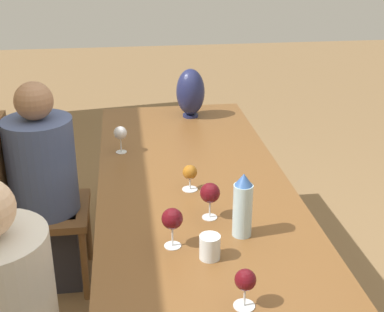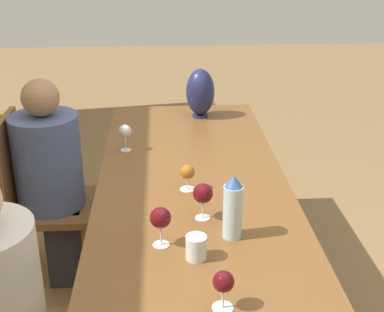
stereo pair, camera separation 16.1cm
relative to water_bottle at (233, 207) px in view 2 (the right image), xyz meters
name	(u,v)px [view 2 (the right image)]	position (x,y,z in m)	size (l,w,h in m)	color
dining_table	(196,216)	(0.29, 0.12, -0.20)	(2.66, 0.88, 0.77)	brown
water_bottle	(233,207)	(0.00, 0.00, 0.00)	(0.07, 0.07, 0.26)	#ADCCD6
water_tumbler	(196,247)	(-0.14, 0.15, -0.08)	(0.08, 0.08, 0.09)	silver
vase	(200,92)	(1.39, 0.02, 0.03)	(0.17, 0.17, 0.30)	#1E234C
wine_glass_0	(203,194)	(0.14, 0.10, -0.01)	(0.08, 0.08, 0.15)	silver
wine_glass_1	(161,218)	(-0.05, 0.27, -0.01)	(0.08, 0.08, 0.16)	silver
wine_glass_5	(223,283)	(-0.41, 0.08, -0.03)	(0.07, 0.07, 0.13)	silver
wine_glass_6	(125,132)	(0.88, 0.45, -0.02)	(0.07, 0.07, 0.14)	silver
wine_glass_7	(188,173)	(0.40, 0.15, -0.04)	(0.07, 0.07, 0.12)	silver
chair_far	(38,196)	(0.88, 0.94, -0.39)	(0.44, 0.44, 0.96)	brown
person_far	(53,178)	(0.88, 0.85, -0.28)	(0.36, 0.36, 1.16)	#2D2D38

